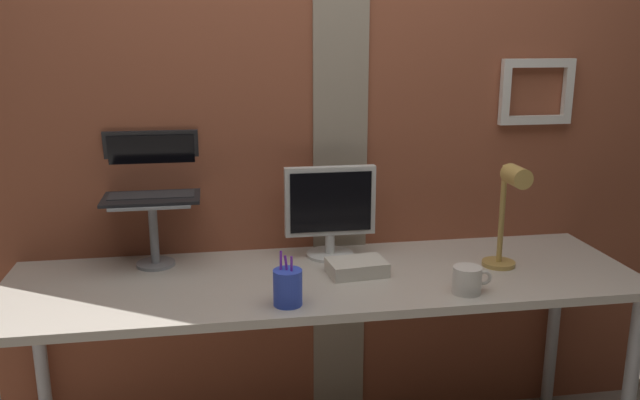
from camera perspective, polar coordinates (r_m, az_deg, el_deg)
brick_wall_back at (r=2.59m, az=-0.41°, el=5.68°), size 3.01×0.15×2.44m
desk at (r=2.35m, az=0.40°, el=-8.23°), size 2.21×0.65×0.78m
monitor at (r=2.47m, az=0.88°, el=-0.64°), size 0.34×0.18×0.35m
laptop_stand at (r=2.45m, az=-14.26°, el=-1.83°), size 0.28×0.22×0.25m
laptop at (r=2.48m, az=-14.36°, el=1.90°), size 0.34×0.25×0.23m
desk_lamp at (r=2.39m, az=16.09°, el=-0.46°), size 0.12×0.20×0.39m
pen_cup at (r=2.07m, az=-2.82°, el=-7.56°), size 0.09×0.09×0.17m
coffee_mug at (r=2.22m, az=12.67°, el=-6.77°), size 0.13×0.09×0.09m
paper_clutter_stack at (r=2.34m, az=3.21°, el=-5.84°), size 0.21×0.16×0.05m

